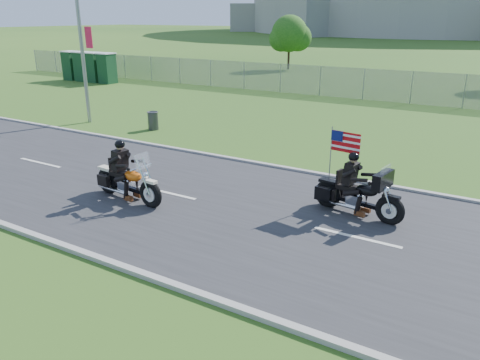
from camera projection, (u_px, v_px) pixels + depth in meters
The scene contains 14 objects.
ground at pixel (221, 207), 13.46m from camera, with size 420.00×420.00×0.00m, color #204816.
road at pixel (221, 206), 13.45m from camera, with size 120.00×8.00×0.04m, color #28282B.
curb_north at pixel (283, 168), 16.72m from camera, with size 120.00×0.18×0.12m, color #9E9B93.
curb_south at pixel (119, 266), 10.16m from camera, with size 120.00×0.18×0.12m, color #9E9B93.
fence at pixel (320, 81), 31.72m from camera, with size 60.00×0.03×2.00m, color gray.
streetlight at pixel (81, 6), 22.42m from camera, with size 0.90×2.46×10.00m.
porta_toilet_a at pixel (107, 69), 37.49m from camera, with size 1.10×1.10×2.30m, color #133B1D.
porta_toilet_b at pixel (95, 68), 38.17m from camera, with size 1.10×1.10×2.30m, color #133B1D.
porta_toilet_c at pixel (83, 67), 38.85m from camera, with size 1.10×1.10×2.30m, color #133B1D.
porta_toilet_d at pixel (71, 66), 39.53m from camera, with size 1.10×1.10×2.30m, color #133B1D.
tree_fence_mid at pixel (290, 36), 46.66m from camera, with size 3.96×3.69×5.30m.
motorcycle_lead at pixel (127, 182), 13.74m from camera, with size 2.72×0.82×1.83m.
motorcycle_follow at pixel (358, 195), 12.66m from camera, with size 2.64×1.01×2.21m.
trash_can at pixel (153, 121), 22.40m from camera, with size 0.49×0.49×0.84m, color #313136.
Camera 1 is at (6.87, -10.38, 5.20)m, focal length 35.00 mm.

